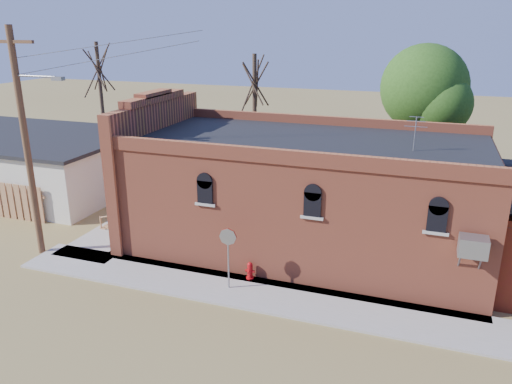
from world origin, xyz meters
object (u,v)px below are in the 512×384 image
(utility_pole, at_px, (27,140))
(trash_barrel, at_px, (144,222))
(stop_sign, at_px, (228,243))
(fire_hydrant, at_px, (250,271))
(brick_bar, at_px, (299,193))

(utility_pole, relative_size, trash_barrel, 11.01)
(stop_sign, height_order, trash_barrel, stop_sign)
(utility_pole, distance_m, stop_sign, 8.96)
(utility_pole, relative_size, fire_hydrant, 13.72)
(brick_bar, height_order, stop_sign, brick_bar)
(brick_bar, distance_m, trash_barrel, 7.26)
(fire_hydrant, bearing_deg, utility_pole, 171.76)
(utility_pole, height_order, stop_sign, utility_pole)
(fire_hydrant, distance_m, trash_barrel, 6.66)
(stop_sign, relative_size, trash_barrel, 2.78)
(brick_bar, distance_m, fire_hydrant, 4.26)
(stop_sign, bearing_deg, trash_barrel, 165.23)
(brick_bar, relative_size, trash_barrel, 20.07)
(brick_bar, height_order, trash_barrel, brick_bar)
(brick_bar, relative_size, utility_pole, 1.82)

